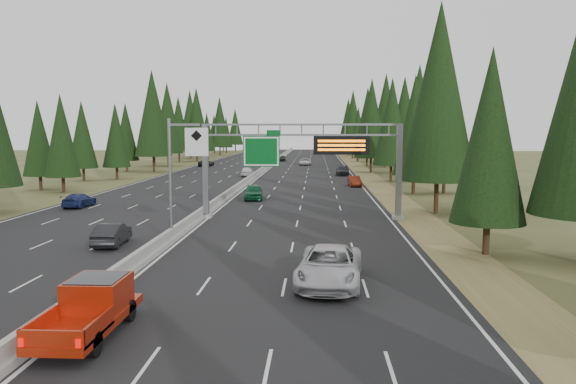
# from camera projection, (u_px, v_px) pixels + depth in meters

# --- Properties ---
(road) EXTENTS (32.00, 260.00, 0.08)m
(road) POSITION_uv_depth(u_px,v_px,m) (258.00, 176.00, 91.43)
(road) COLOR black
(road) RESTS_ON ground
(shoulder_right) EXTENTS (3.60, 260.00, 0.06)m
(shoulder_right) POSITION_uv_depth(u_px,v_px,m) (367.00, 176.00, 90.56)
(shoulder_right) COLOR olive
(shoulder_right) RESTS_ON ground
(shoulder_left) EXTENTS (3.60, 260.00, 0.06)m
(shoulder_left) POSITION_uv_depth(u_px,v_px,m) (150.00, 175.00, 92.31)
(shoulder_left) COLOR #3F4721
(shoulder_left) RESTS_ON ground
(median_barrier) EXTENTS (0.70, 260.00, 0.85)m
(median_barrier) POSITION_uv_depth(u_px,v_px,m) (258.00, 173.00, 91.39)
(median_barrier) COLOR gray
(median_barrier) RESTS_ON road
(sign_gantry) EXTENTS (16.75, 0.98, 7.80)m
(sign_gantry) POSITION_uv_depth(u_px,v_px,m) (309.00, 156.00, 45.63)
(sign_gantry) COLOR slate
(sign_gantry) RESTS_ON road
(hov_sign_pole) EXTENTS (2.80, 0.50, 8.00)m
(hov_sign_pole) POSITION_uv_depth(u_px,v_px,m) (179.00, 171.00, 36.26)
(hov_sign_pole) COLOR slate
(hov_sign_pole) RESTS_ON road
(tree_row_right) EXTENTS (12.25, 242.11, 18.82)m
(tree_row_right) POSITION_uv_depth(u_px,v_px,m) (398.00, 118.00, 86.75)
(tree_row_right) COLOR black
(tree_row_right) RESTS_ON ground
(tree_row_left) EXTENTS (11.97, 240.67, 18.78)m
(tree_row_left) POSITION_uv_depth(u_px,v_px,m) (111.00, 120.00, 85.01)
(tree_row_left) COLOR black
(tree_row_left) RESTS_ON ground
(silver_minivan) EXTENTS (3.48, 6.57, 1.76)m
(silver_minivan) POSITION_uv_depth(u_px,v_px,m) (329.00, 266.00, 26.33)
(silver_minivan) COLOR silver
(silver_minivan) RESTS_ON road
(red_pickup) EXTENTS (2.06, 5.77, 1.88)m
(red_pickup) POSITION_uv_depth(u_px,v_px,m) (93.00, 304.00, 20.08)
(red_pickup) COLOR black
(red_pickup) RESTS_ON road
(car_ahead_green) EXTENTS (2.36, 4.89, 1.61)m
(car_ahead_green) POSITION_uv_depth(u_px,v_px,m) (253.00, 192.00, 59.20)
(car_ahead_green) COLOR #135533
(car_ahead_green) RESTS_ON road
(car_ahead_dkred) EXTENTS (1.73, 4.16, 1.34)m
(car_ahead_dkred) POSITION_uv_depth(u_px,v_px,m) (354.00, 181.00, 73.26)
(car_ahead_dkred) COLOR maroon
(car_ahead_dkred) RESTS_ON road
(car_ahead_dkgrey) EXTENTS (2.32, 5.24, 1.50)m
(car_ahead_dkgrey) POSITION_uv_depth(u_px,v_px,m) (343.00, 171.00, 91.85)
(car_ahead_dkgrey) COLOR black
(car_ahead_dkgrey) RESTS_ON road
(car_ahead_white) EXTENTS (2.39, 5.15, 1.43)m
(car_ahead_white) POSITION_uv_depth(u_px,v_px,m) (305.00, 162.00, 118.50)
(car_ahead_white) COLOR silver
(car_ahead_white) RESTS_ON road
(car_ahead_far) EXTENTS (1.87, 4.07, 1.35)m
(car_ahead_far) POSITION_uv_depth(u_px,v_px,m) (283.00, 158.00, 134.84)
(car_ahead_far) COLOR black
(car_ahead_far) RESTS_ON road
(car_onc_near) EXTENTS (1.84, 4.41, 1.42)m
(car_onc_near) POSITION_uv_depth(u_px,v_px,m) (112.00, 234.00, 35.45)
(car_onc_near) COLOR black
(car_onc_near) RESTS_ON road
(car_onc_blue) EXTENTS (1.96, 4.58, 1.31)m
(car_onc_blue) POSITION_uv_depth(u_px,v_px,m) (79.00, 200.00, 53.29)
(car_onc_blue) COLOR navy
(car_onc_blue) RESTS_ON road
(car_onc_white) EXTENTS (1.94, 4.50, 1.51)m
(car_onc_white) POSITION_uv_depth(u_px,v_px,m) (247.00, 172.00, 89.49)
(car_onc_white) COLOR silver
(car_onc_white) RESTS_ON road
(car_onc_far) EXTENTS (2.80, 5.23, 1.40)m
(car_onc_far) POSITION_uv_depth(u_px,v_px,m) (206.00, 163.00, 115.19)
(car_onc_far) COLOR black
(car_onc_far) RESTS_ON road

